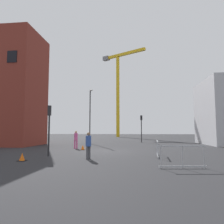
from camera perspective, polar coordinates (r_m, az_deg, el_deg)
ground at (r=18.36m, az=-1.68°, el=-10.57°), size 160.00×160.00×0.00m
brick_building at (r=28.58m, az=-26.57°, el=5.52°), size 7.82×6.07×13.47m
construction_crane at (r=57.76m, az=1.71°, el=7.88°), size 11.98×7.32×22.90m
streetlamp_tall at (r=28.60m, az=-5.96°, el=-0.10°), size 0.73×1.56×7.15m
traffic_light_median at (r=31.37m, az=7.98°, el=-3.31°), size 0.31×0.39×3.98m
traffic_light_verge at (r=15.44m, az=-16.70°, el=-2.52°), size 0.31×0.39×3.53m
pedestrian_walking at (r=13.29m, az=-6.44°, el=-8.52°), size 0.34×0.34×1.66m
pedestrian_waiting at (r=21.04m, az=-9.79°, el=-7.03°), size 0.34×0.34×1.73m
safety_barrier_front at (r=10.59m, az=18.61°, el=-11.38°), size 2.25×0.33×1.08m
safety_barrier_left_run at (r=14.79m, az=12.26°, el=-9.63°), size 0.22×2.26×1.08m
traffic_cone_striped at (r=13.61m, az=-23.24°, el=-11.26°), size 0.45×0.45×0.46m
traffic_cone_on_verge at (r=19.63m, az=-7.95°, el=-9.56°), size 0.45×0.45×0.45m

